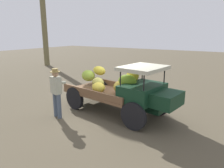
{
  "coord_description": "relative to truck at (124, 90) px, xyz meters",
  "views": [
    {
      "loc": [
        4.17,
        -6.61,
        2.95
      ],
      "look_at": [
        0.12,
        -0.22,
        1.07
      ],
      "focal_mm": 33.24,
      "sensor_mm": 36.0,
      "label": 1
    }
  ],
  "objects": [
    {
      "name": "ground_plane",
      "position": [
        -0.66,
        0.28,
        -0.92
      ],
      "size": [
        60.0,
        60.0,
        0.0
      ],
      "primitive_type": "plane",
      "color": "brown"
    },
    {
      "name": "farmer",
      "position": [
        -1.86,
        -1.48,
        0.09
      ],
      "size": [
        0.53,
        0.49,
        1.76
      ],
      "rotation": [
        0.0,
        0.0,
        1.32
      ],
      "color": "#4A576A",
      "rests_on": "ground"
    },
    {
      "name": "truck",
      "position": [
        0.0,
        0.0,
        0.0
      ],
      "size": [
        4.6,
        2.27,
        1.89
      ],
      "rotation": [
        0.0,
        0.0,
        -0.15
      ],
      "color": "#11311E",
      "rests_on": "ground"
    }
  ]
}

